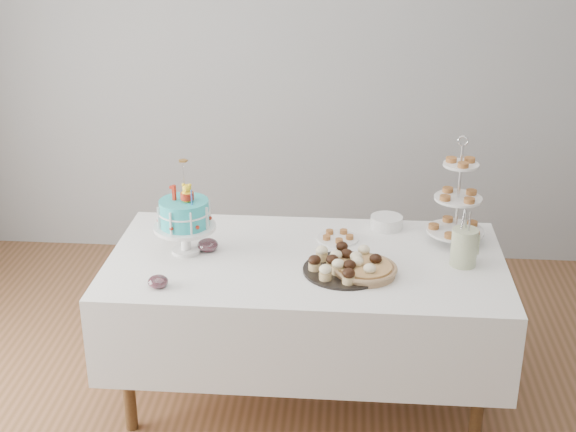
# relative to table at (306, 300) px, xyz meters

# --- Properties ---
(floor) EXTENTS (5.00, 5.00, 0.00)m
(floor) POSITION_rel_table_xyz_m (0.00, -0.30, -0.54)
(floor) COLOR brown
(floor) RESTS_ON ground
(walls) EXTENTS (5.04, 4.04, 2.70)m
(walls) POSITION_rel_table_xyz_m (0.00, -0.30, 0.81)
(walls) COLOR #96989B
(walls) RESTS_ON floor
(table) EXTENTS (1.92, 1.02, 0.77)m
(table) POSITION_rel_table_xyz_m (0.00, 0.00, 0.00)
(table) COLOR white
(table) RESTS_ON floor
(birthday_cake) EXTENTS (0.30, 0.30, 0.47)m
(birthday_cake) POSITION_rel_table_xyz_m (-0.59, 0.02, 0.35)
(birthday_cake) COLOR white
(birthday_cake) RESTS_ON table
(cupcake_tray) EXTENTS (0.40, 0.40, 0.09)m
(cupcake_tray) POSITION_rel_table_xyz_m (0.19, -0.13, 0.27)
(cupcake_tray) COLOR black
(cupcake_tray) RESTS_ON table
(pie) EXTENTS (0.30, 0.30, 0.05)m
(pie) POSITION_rel_table_xyz_m (0.28, -0.15, 0.25)
(pie) COLOR tan
(pie) RESTS_ON table
(tiered_stand) EXTENTS (0.29, 0.29, 0.56)m
(tiered_stand) POSITION_rel_table_xyz_m (0.74, 0.25, 0.46)
(tiered_stand) COLOR silver
(tiered_stand) RESTS_ON table
(plate_stack) EXTENTS (0.17, 0.17, 0.07)m
(plate_stack) POSITION_rel_table_xyz_m (0.40, 0.40, 0.26)
(plate_stack) COLOR white
(plate_stack) RESTS_ON table
(pastry_plate) EXTENTS (0.21, 0.21, 0.03)m
(pastry_plate) POSITION_rel_table_xyz_m (0.15, 0.23, 0.24)
(pastry_plate) COLOR white
(pastry_plate) RESTS_ON table
(jam_bowl_a) EXTENTS (0.09, 0.09, 0.06)m
(jam_bowl_a) POSITION_rel_table_xyz_m (-0.65, -0.35, 0.25)
(jam_bowl_a) COLOR silver
(jam_bowl_a) RESTS_ON table
(jam_bowl_b) EXTENTS (0.10, 0.10, 0.06)m
(jam_bowl_b) POSITION_rel_table_xyz_m (-0.49, 0.05, 0.26)
(jam_bowl_b) COLOR silver
(jam_bowl_b) RESTS_ON table
(utensil_pitcher) EXTENTS (0.13, 0.12, 0.28)m
(utensil_pitcher) POSITION_rel_table_xyz_m (0.75, -0.01, 0.33)
(utensil_pitcher) COLOR beige
(utensil_pitcher) RESTS_ON table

